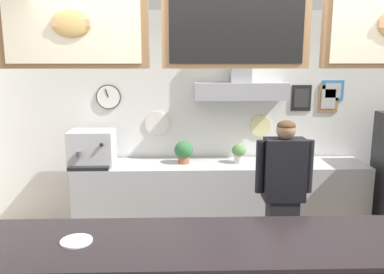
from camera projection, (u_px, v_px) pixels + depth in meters
The scene contains 7 objects.
back_wall_assembly at pixel (211, 116), 4.76m from camera, with size 5.77×2.46×2.70m.
back_prep_counter at pixel (221, 201), 4.74m from camera, with size 3.40×0.60×0.92m.
shop_worker at pixel (283, 197), 3.70m from camera, with size 0.53×0.22×1.58m.
espresso_machine at pixel (92, 148), 4.54m from camera, with size 0.50×0.46×0.40m.
potted_rosemary at pixel (184, 151), 4.63m from camera, with size 0.22×0.22×0.26m.
potted_basil at pixel (239, 152), 4.64m from camera, with size 0.17×0.17×0.22m.
condiment_plate at pixel (76, 241), 2.49m from camera, with size 0.20×0.20×0.01m.
Camera 1 is at (-0.35, -2.66, 2.14)m, focal length 36.99 mm.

